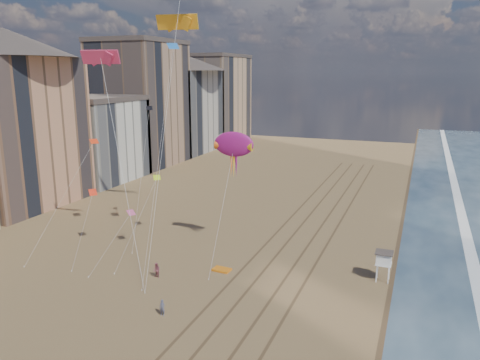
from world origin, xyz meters
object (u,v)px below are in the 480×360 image
Objects in this scene: kite_flyer_a at (162,308)px; kite_flyer_b at (157,270)px; lifeguard_stand at (384,259)px; grounded_kite at (222,270)px; show_kite at (234,145)px.

kite_flyer_b is at bearing 124.74° from kite_flyer_a.
lifeguard_stand is at bearing 39.55° from kite_flyer_a.
lifeguard_stand reaches higher than grounded_kite.
grounded_kite is 11.14m from kite_flyer_a.
kite_flyer_b is at bearing -139.19° from grounded_kite.
grounded_kite is 0.12× the size of show_kite.
lifeguard_stand is 1.65× the size of grounded_kite.
show_kite reaches higher than lifeguard_stand.
grounded_kite is at bearing 84.49° from kite_flyer_a.
kite_flyer_a is (-0.22, -16.80, -12.62)m from show_kite.
lifeguard_stand is 24.25m from kite_flyer_b.
lifeguard_stand is at bearing 39.41° from kite_flyer_b.
kite_flyer_a is at bearing -90.74° from show_kite.
kite_flyer_a reaches higher than grounded_kite.
kite_flyer_a is 8.27m from kite_flyer_b.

